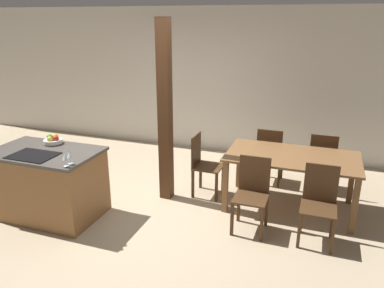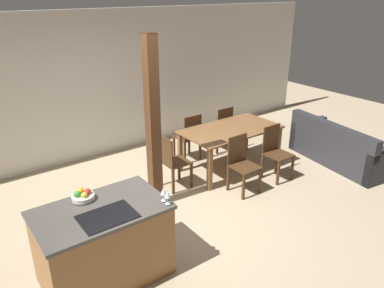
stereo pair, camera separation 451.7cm
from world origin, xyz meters
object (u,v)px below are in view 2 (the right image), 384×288
(dining_chair_far_right, at_px, (221,128))
(dining_chair_head_end, at_px, (172,161))
(timber_post, at_px, (153,126))
(kitchen_island, at_px, (104,243))
(wine_glass_near, at_px, (167,195))
(dining_chair_far_left, at_px, (189,136))
(fruit_bowl, at_px, (83,196))
(dining_chair_near_left, at_px, (242,163))
(dining_chair_near_right, at_px, (275,151))
(wine_glass_middle, at_px, (163,192))
(couch, at_px, (340,149))
(dining_table, at_px, (231,134))

(dining_chair_far_right, xyz_separation_m, dining_chair_head_end, (-1.62, -0.71, 0.00))
(dining_chair_head_end, relative_size, timber_post, 0.36)
(kitchen_island, xyz_separation_m, wine_glass_near, (0.62, -0.35, 0.57))
(wine_glass_near, xyz_separation_m, dining_chair_far_left, (1.96, 2.32, -0.54))
(dining_chair_far_right, height_order, timber_post, timber_post)
(kitchen_island, height_order, dining_chair_head_end, dining_chair_head_end)
(fruit_bowl, relative_size, dining_chair_near_left, 0.27)
(wine_glass_near, bearing_deg, fruit_bowl, 137.54)
(dining_chair_near_right, xyz_separation_m, dining_chair_far_left, (-0.78, 1.41, 0.00))
(fruit_bowl, height_order, wine_glass_middle, wine_glass_middle)
(dining_chair_far_left, bearing_deg, kitchen_island, 37.36)
(kitchen_island, bearing_deg, fruit_bowl, 105.09)
(kitchen_island, xyz_separation_m, dining_chair_near_left, (2.57, 0.55, 0.03))
(dining_chair_near_left, distance_m, dining_chair_far_right, 1.61)
(fruit_bowl, xyz_separation_m, dining_chair_near_right, (3.42, 0.28, -0.47))
(dining_chair_far_right, xyz_separation_m, couch, (1.42, -1.75, -0.20))
(kitchen_island, bearing_deg, wine_glass_near, -29.93)
(wine_glass_near, xyz_separation_m, dining_chair_near_left, (1.96, 0.91, -0.54))
(dining_chair_near_left, relative_size, dining_chair_near_right, 1.00)
(wine_glass_middle, bearing_deg, timber_post, 63.30)
(kitchen_island, bearing_deg, couch, 2.61)
(dining_chair_far_left, relative_size, dining_chair_far_right, 1.00)
(wine_glass_middle, height_order, dining_chair_head_end, wine_glass_middle)
(fruit_bowl, relative_size, dining_chair_near_right, 0.27)
(kitchen_island, height_order, wine_glass_middle, wine_glass_middle)
(kitchen_island, xyz_separation_m, dining_chair_near_right, (3.35, 0.55, 0.03))
(fruit_bowl, bearing_deg, dining_chair_far_right, 26.24)
(dining_chair_head_end, bearing_deg, dining_chair_far_right, -66.52)
(dining_chair_near_left, height_order, timber_post, timber_post)
(fruit_bowl, relative_size, wine_glass_middle, 1.59)
(dining_chair_far_left, bearing_deg, dining_chair_near_right, 118.80)
(fruit_bowl, xyz_separation_m, couch, (4.84, -0.06, -0.67))
(couch, bearing_deg, dining_chair_head_end, 79.50)
(dining_table, xyz_separation_m, dining_chair_head_end, (-1.24, -0.00, -0.18))
(wine_glass_near, bearing_deg, timber_post, 64.72)
(kitchen_island, height_order, fruit_bowl, fruit_bowl)
(dining_chair_far_left, bearing_deg, wine_glass_middle, 48.80)
(dining_table, bearing_deg, fruit_bowl, -162.07)
(kitchen_island, distance_m, dining_chair_head_end, 2.14)
(wine_glass_near, bearing_deg, dining_chair_far_right, 40.31)
(dining_chair_near_right, relative_size, couch, 0.45)
(dining_chair_near_right, bearing_deg, dining_chair_far_right, 90.00)
(dining_chair_near_right, bearing_deg, wine_glass_near, -161.61)
(wine_glass_middle, xyz_separation_m, dining_chair_near_right, (2.73, 0.83, -0.54))
(dining_chair_far_left, xyz_separation_m, dining_chair_head_end, (-0.85, -0.71, 0.00))
(fruit_bowl, height_order, dining_chair_near_left, fruit_bowl)
(wine_glass_near, distance_m, dining_chair_far_left, 3.08)
(dining_chair_near_right, relative_size, dining_chair_head_end, 1.00)
(kitchen_island, relative_size, wine_glass_middle, 8.91)
(dining_table, relative_size, dining_chair_near_left, 1.90)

